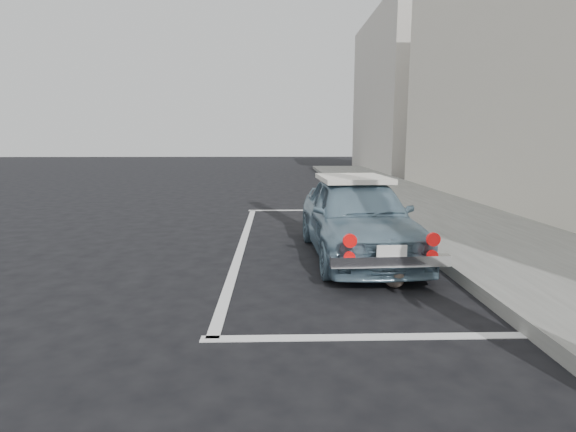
% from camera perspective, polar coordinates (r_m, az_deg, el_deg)
% --- Properties ---
extents(ground, '(80.00, 80.00, 0.00)m').
position_cam_1_polar(ground, '(4.46, 3.14, -12.51)').
color(ground, black).
rests_on(ground, ground).
extents(sidewalk, '(2.80, 40.00, 0.15)m').
position_cam_1_polar(sidewalk, '(7.25, 27.90, -4.26)').
color(sidewalk, slate).
rests_on(sidewalk, ground).
extents(building_far, '(3.50, 10.00, 8.00)m').
position_cam_1_polar(building_far, '(25.13, 14.40, 14.72)').
color(building_far, beige).
rests_on(building_far, ground).
extents(pline_rear, '(3.00, 0.12, 0.01)m').
position_cam_1_polar(pline_rear, '(4.07, 11.01, -14.85)').
color(pline_rear, silver).
rests_on(pline_rear, ground).
extents(pline_front, '(3.00, 0.12, 0.01)m').
position_cam_1_polar(pline_front, '(10.78, 2.99, 0.74)').
color(pline_front, silver).
rests_on(pline_front, ground).
extents(pline_side, '(0.12, 7.00, 0.01)m').
position_cam_1_polar(pline_side, '(7.33, -5.83, -3.59)').
color(pline_side, silver).
rests_on(pline_side, ground).
extents(retro_coupe, '(1.52, 3.50, 1.17)m').
position_cam_1_polar(retro_coupe, '(6.55, 8.76, 0.01)').
color(retro_coupe, '#6F8FA3').
rests_on(retro_coupe, ground).
extents(cat, '(0.23, 0.52, 0.28)m').
position_cam_1_polar(cat, '(5.35, 13.33, -7.49)').
color(cat, '#705F55').
rests_on(cat, ground).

